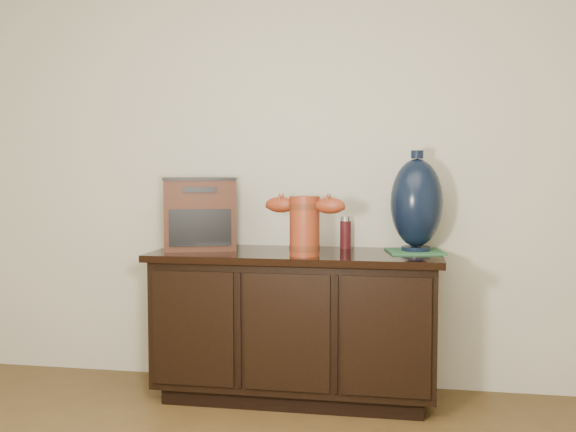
% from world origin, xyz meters
% --- Properties ---
extents(room, '(5.00, 5.00, 5.00)m').
position_xyz_m(room, '(0.00, 0.00, 1.30)').
color(room, '#503A1B').
rests_on(room, ground).
extents(sideboard, '(1.46, 0.56, 0.75)m').
position_xyz_m(sideboard, '(0.00, 2.23, 0.39)').
color(sideboard, black).
rests_on(sideboard, ground).
extents(terracotta_vessel, '(0.41, 0.17, 0.29)m').
position_xyz_m(terracotta_vessel, '(0.07, 2.08, 0.92)').
color(terracotta_vessel, maroon).
rests_on(terracotta_vessel, sideboard).
extents(tv_radio, '(0.45, 0.40, 0.38)m').
position_xyz_m(tv_radio, '(-0.52, 2.27, 0.94)').
color(tv_radio, '#3E1D0F').
rests_on(tv_radio, sideboard).
extents(green_mat, '(0.32, 0.32, 0.01)m').
position_xyz_m(green_mat, '(0.59, 2.33, 0.76)').
color(green_mat, '#2D663A').
rests_on(green_mat, sideboard).
extents(lamp_base, '(0.30, 0.30, 0.51)m').
position_xyz_m(lamp_base, '(0.60, 2.33, 1.00)').
color(lamp_base, black).
rests_on(lamp_base, green_mat).
extents(spray_can, '(0.06, 0.06, 0.17)m').
position_xyz_m(spray_can, '(0.23, 2.42, 0.84)').
color(spray_can, maroon).
rests_on(spray_can, sideboard).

